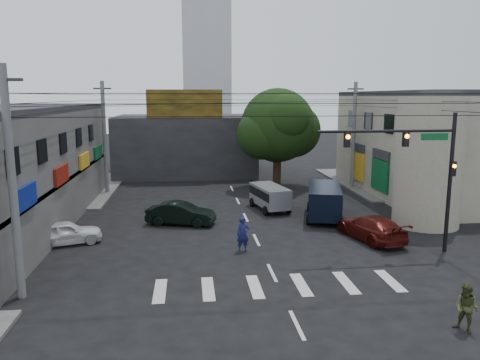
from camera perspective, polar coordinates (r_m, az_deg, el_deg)
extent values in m
plane|color=black|center=(24.70, 2.69, -8.71)|extent=(160.00, 160.00, 0.00)
cube|color=#514F4C|center=(44.21, -25.05, -1.10)|extent=(16.00, 16.00, 0.15)
cube|color=#514F4C|center=(47.13, 21.23, -0.19)|extent=(16.00, 16.00, 0.15)
cube|color=gray|center=(42.29, 24.67, 3.84)|extent=(14.00, 18.00, 8.00)
cylinder|color=gray|center=(31.07, 22.02, 2.06)|extent=(4.00, 4.00, 8.00)
cube|color=#232326|center=(49.33, -6.63, 4.31)|extent=(14.00, 10.00, 6.00)
cube|color=olive|center=(44.19, -6.77, 9.22)|extent=(7.00, 0.30, 2.60)
cube|color=silver|center=(94.20, -4.19, 18.71)|extent=(9.00, 9.00, 44.00)
cylinder|color=black|center=(41.22, 4.54, 2.07)|extent=(0.70, 0.70, 4.40)
sphere|color=black|center=(40.89, 4.60, 6.66)|extent=(6.40, 6.40, 6.40)
cylinder|color=black|center=(26.09, 24.20, -0.41)|extent=(0.20, 0.20, 7.20)
cylinder|color=black|center=(24.17, 17.46, 5.70)|extent=(7.00, 0.14, 0.14)
cube|color=black|center=(24.62, 19.55, 4.72)|extent=(0.28, 0.22, 0.75)
cube|color=black|center=(23.48, 12.92, 4.81)|extent=(0.28, 0.22, 0.75)
sphere|color=orange|center=(24.48, 19.71, 5.04)|extent=(0.20, 0.20, 0.20)
sphere|color=orange|center=(23.33, 13.04, 5.15)|extent=(0.20, 0.20, 0.20)
cube|color=#0B5326|center=(25.30, 22.64, 4.89)|extent=(1.40, 0.06, 0.35)
cylinder|color=#59595B|center=(20.08, -26.00, -0.59)|extent=(0.32, 0.32, 9.20)
cylinder|color=#59595B|center=(39.81, -16.17, 4.90)|extent=(0.32, 0.32, 9.20)
cylinder|color=#59595B|center=(41.72, 13.69, 5.23)|extent=(0.32, 0.32, 9.20)
imported|color=black|center=(29.75, -7.22, -4.08)|extent=(3.71, 5.06, 1.41)
imported|color=silver|center=(27.36, -20.56, -6.03)|extent=(3.89, 4.81, 1.32)
imported|color=#450D09|center=(27.46, 15.67, -5.61)|extent=(4.24, 5.75, 1.40)
imported|color=#141849|center=(24.42, 0.37, -6.66)|extent=(0.79, 0.62, 1.83)
imported|color=#3A421E|center=(18.28, 25.90, -13.87)|extent=(1.46, 1.45, 1.71)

